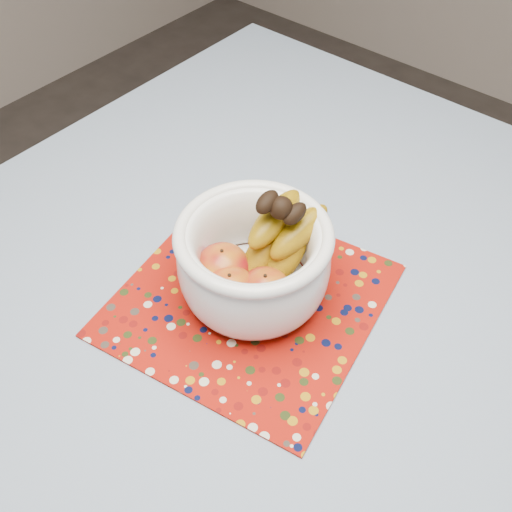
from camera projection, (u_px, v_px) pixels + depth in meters
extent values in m
plane|color=#2D2826|center=(287.00, 504.00, 1.46)|extent=(4.00, 4.00, 0.00)
cube|color=brown|center=(304.00, 327.00, 0.92)|extent=(1.20, 1.20, 0.04)
cylinder|color=brown|center=(259.00, 191.00, 1.70)|extent=(0.06, 0.06, 0.71)
cube|color=slate|center=(305.00, 317.00, 0.90)|extent=(1.32, 1.32, 0.01)
cube|color=#991108|center=(249.00, 300.00, 0.91)|extent=(0.43, 0.43, 0.00)
cylinder|color=white|center=(254.00, 290.00, 0.92)|extent=(0.11, 0.11, 0.01)
cylinder|color=white|center=(254.00, 286.00, 0.91)|extent=(0.17, 0.17, 0.01)
torus|color=white|center=(254.00, 235.00, 0.83)|extent=(0.23, 0.23, 0.02)
ellipsoid|color=maroon|center=(223.00, 268.00, 0.87)|extent=(0.08, 0.08, 0.07)
ellipsoid|color=maroon|center=(265.00, 292.00, 0.85)|extent=(0.08, 0.08, 0.07)
ellipsoid|color=maroon|center=(230.00, 292.00, 0.85)|extent=(0.08, 0.08, 0.07)
sphere|color=black|center=(281.00, 208.00, 0.82)|extent=(0.03, 0.03, 0.03)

